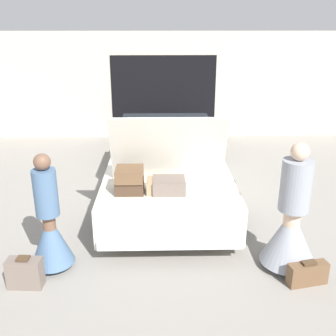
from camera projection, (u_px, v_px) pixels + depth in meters
name	position (u px, v px, depth m)	size (l,w,h in m)	color
ground_plane	(166.00, 186.00, 7.66)	(40.00, 40.00, 0.00)	gray
garage_wall_back	(163.00, 86.00, 10.59)	(12.00, 0.14, 2.80)	beige
car	(166.00, 159.00, 7.47)	(2.03, 5.24, 1.77)	silver
person_left	(50.00, 229.00, 4.93)	(0.55, 0.55, 1.55)	brown
person_right	(291.00, 226.00, 4.93)	(0.71, 0.71, 1.68)	beige
suitcase_beside_left_person	(25.00, 273.00, 4.68)	(0.42, 0.21, 0.40)	#75665B
suitcase_beside_right_person	(307.00, 274.00, 4.74)	(0.51, 0.25, 0.31)	brown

